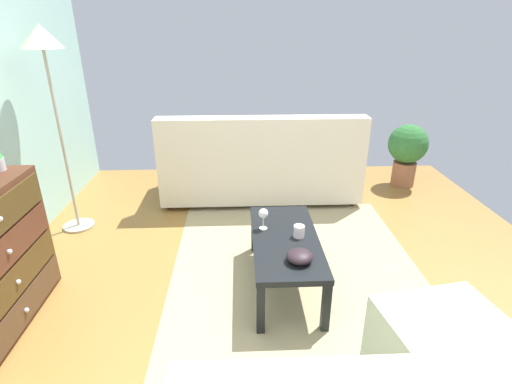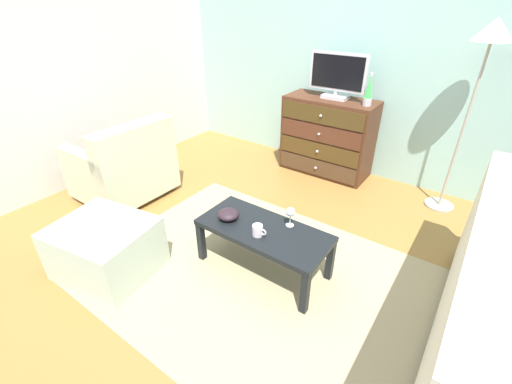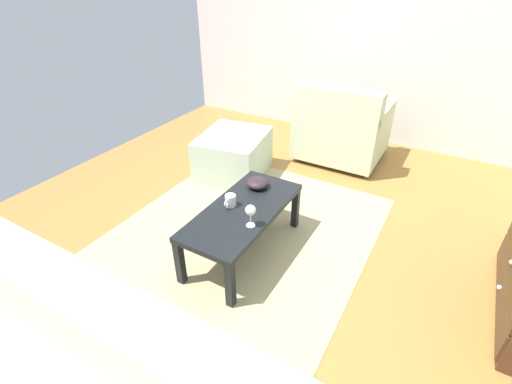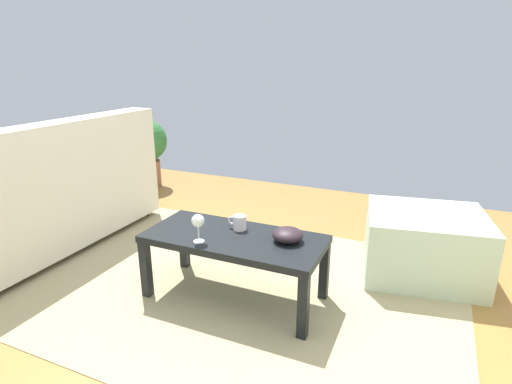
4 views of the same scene
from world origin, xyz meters
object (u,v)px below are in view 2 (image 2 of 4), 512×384
object	(u,v)px
coffee_table	(264,234)
armchair	(124,167)
wine_glass	(290,213)
mug	(258,230)
dresser	(327,137)
tv	(338,75)
ottoman	(106,248)
bowl_decorative	(228,214)
standing_lamp	(488,51)
lava_lamp	(369,91)

from	to	relation	value
coffee_table	armchair	distance (m)	1.84
wine_glass	mug	distance (m)	0.28
dresser	tv	world-z (taller)	tv
armchair	ottoman	world-z (taller)	armchair
bowl_decorative	standing_lamp	size ratio (longest dim) A/B	0.10
coffee_table	bowl_decorative	world-z (taller)	bowl_decorative
tv	wine_glass	distance (m)	1.93
tv	coffee_table	xyz separation A→B (m)	(0.34, -1.90, -0.81)
tv	bowl_decorative	xyz separation A→B (m)	(0.04, -1.95, -0.73)
tv	standing_lamp	distance (m)	1.36
mug	coffee_table	bearing A→B (deg)	98.16
coffee_table	wine_glass	size ratio (longest dim) A/B	6.42
mug	bowl_decorative	xyz separation A→B (m)	(-0.31, 0.04, -0.01)
lava_lamp	armchair	xyz separation A→B (m)	(-1.88, -1.74, -0.70)
armchair	bowl_decorative	bearing A→B (deg)	-5.52
ottoman	standing_lamp	world-z (taller)	standing_lamp
lava_lamp	standing_lamp	size ratio (longest dim) A/B	0.19
lava_lamp	ottoman	xyz separation A→B (m)	(-1.02, -2.55, -0.83)
dresser	coffee_table	xyz separation A→B (m)	(0.37, -1.88, -0.11)
tv	mug	world-z (taller)	tv
armchair	mug	bearing A→B (deg)	-5.88
lava_lamp	coffee_table	world-z (taller)	lava_lamp
tv	mug	bearing A→B (deg)	-79.89
lava_lamp	standing_lamp	bearing A→B (deg)	-0.31
coffee_table	standing_lamp	size ratio (longest dim) A/B	0.57
dresser	tv	xyz separation A→B (m)	(0.03, 0.02, 0.70)
tv	lava_lamp	world-z (taller)	tv
wine_glass	bowl_decorative	distance (m)	0.49
coffee_table	tv	bearing A→B (deg)	100.21
mug	wine_glass	bearing A→B (deg)	62.31
lava_lamp	tv	bearing A→B (deg)	170.08
bowl_decorative	ottoman	bearing A→B (deg)	-135.61
tv	coffee_table	size ratio (longest dim) A/B	0.63
lava_lamp	armchair	distance (m)	2.65
tv	standing_lamp	bearing A→B (deg)	-3.17
mug	standing_lamp	world-z (taller)	standing_lamp
lava_lamp	coffee_table	xyz separation A→B (m)	(-0.04, -1.84, -0.71)
tv	standing_lamp	size ratio (longest dim) A/B	0.36
tv	ottoman	xyz separation A→B (m)	(-0.64, -2.62, -0.94)
coffee_table	mug	bearing A→B (deg)	-81.84
armchair	standing_lamp	bearing A→B (deg)	31.76
tv	armchair	bearing A→B (deg)	-129.58
armchair	standing_lamp	world-z (taller)	standing_lamp
bowl_decorative	standing_lamp	world-z (taller)	standing_lamp
lava_lamp	mug	distance (m)	2.02
standing_lamp	tv	bearing A→B (deg)	176.83
dresser	armchair	xyz separation A→B (m)	(-1.46, -1.78, -0.10)
standing_lamp	lava_lamp	bearing A→B (deg)	179.69
wine_glass	armchair	xyz separation A→B (m)	(-1.97, -0.05, -0.16)
tv	armchair	size ratio (longest dim) A/B	0.74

